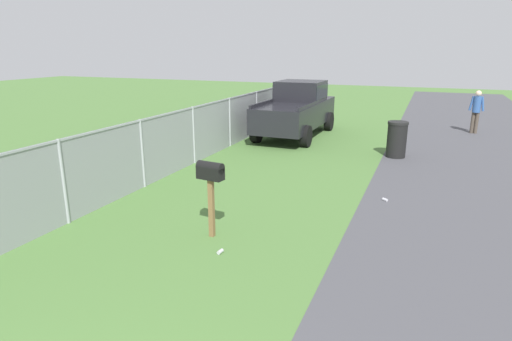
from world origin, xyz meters
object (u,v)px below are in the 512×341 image
object	(u,v)px
mailbox	(210,177)
trash_bin	(397,139)
pedestrian	(476,109)
pickup_truck	(297,107)

from	to	relation	value
mailbox	trash_bin	bearing A→B (deg)	-12.05
mailbox	pedestrian	size ratio (longest dim) A/B	0.83
mailbox	trash_bin	world-z (taller)	mailbox
pedestrian	trash_bin	bearing A→B (deg)	162.29
trash_bin	pedestrian	xyz separation A→B (m)	(5.29, -2.60, 0.43)
mailbox	trash_bin	size ratio (longest dim) A/B	1.25
mailbox	pickup_truck	size ratio (longest dim) A/B	0.28
mailbox	pedestrian	distance (m)	13.78
mailbox	pedestrian	xyz separation A→B (m)	(12.76, -5.22, -0.14)
mailbox	pickup_truck	xyz separation A→B (m)	(9.66, 1.33, -0.03)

